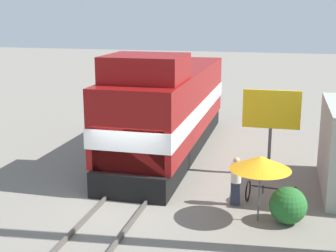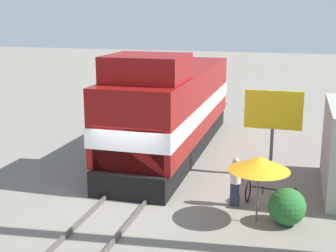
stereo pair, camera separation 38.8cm
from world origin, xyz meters
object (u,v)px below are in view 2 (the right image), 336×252
object	(u,v)px
locomotive	(171,110)
bicycle	(271,195)
person_bystander	(235,180)
vendor_umbrella	(259,164)
billboard_sign	(273,114)

from	to	relation	value
locomotive	bicycle	size ratio (longest dim) A/B	7.34
person_bystander	bicycle	world-z (taller)	person_bystander
locomotive	vendor_umbrella	size ratio (longest dim) A/B	5.89
locomotive	billboard_sign	size ratio (longest dim) A/B	3.66
locomotive	billboard_sign	bearing A→B (deg)	-20.63
vendor_umbrella	billboard_sign	size ratio (longest dim) A/B	0.62
locomotive	vendor_umbrella	world-z (taller)	locomotive
bicycle	person_bystander	bearing A→B (deg)	-65.09
locomotive	billboard_sign	xyz separation A→B (m)	(4.50, -1.69, 0.43)
billboard_sign	bicycle	xyz separation A→B (m)	(0.19, -3.00, -2.07)
person_bystander	bicycle	distance (m)	1.29
vendor_umbrella	bicycle	xyz separation A→B (m)	(0.33, 1.40, -1.50)
locomotive	person_bystander	size ratio (longest dim) A/B	7.42
billboard_sign	locomotive	bearing A→B (deg)	159.37
vendor_umbrella	billboard_sign	bearing A→B (deg)	88.26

